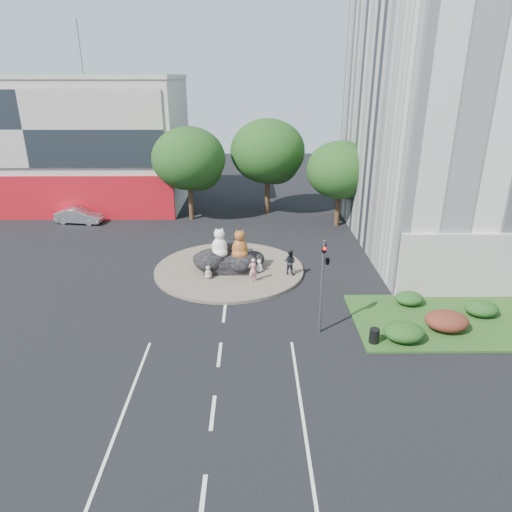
% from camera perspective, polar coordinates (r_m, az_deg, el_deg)
% --- Properties ---
extents(ground, '(120.00, 120.00, 0.00)m').
position_cam_1_polar(ground, '(22.12, -4.58, -12.17)').
color(ground, black).
rests_on(ground, ground).
extents(roundabout_island, '(10.00, 10.00, 0.20)m').
position_cam_1_polar(roundabout_island, '(30.88, -3.36, -1.65)').
color(roundabout_island, brown).
rests_on(roundabout_island, ground).
extents(rock_plinth, '(3.20, 2.60, 0.90)m').
position_cam_1_polar(rock_plinth, '(30.67, -3.38, -0.71)').
color(rock_plinth, black).
rests_on(rock_plinth, roundabout_island).
extents(shophouse_block, '(25.20, 12.30, 17.40)m').
position_cam_1_polar(shophouse_block, '(50.59, -23.88, 12.91)').
color(shophouse_block, beige).
rests_on(shophouse_block, ground).
extents(grass_verge, '(10.00, 6.00, 0.12)m').
position_cam_1_polar(grass_verge, '(26.71, 22.77, -7.46)').
color(grass_verge, '#224416').
rests_on(grass_verge, ground).
extents(tree_left, '(6.46, 6.46, 8.27)m').
position_cam_1_polar(tree_left, '(41.38, -8.29, 11.61)').
color(tree_left, '#382314').
rests_on(tree_left, ground).
extents(tree_mid, '(6.84, 6.84, 8.76)m').
position_cam_1_polar(tree_mid, '(42.96, 1.56, 12.60)').
color(tree_mid, '#382314').
rests_on(tree_mid, ground).
extents(tree_right, '(5.70, 5.70, 7.30)m').
position_cam_1_polar(tree_right, '(39.87, 10.54, 10.19)').
color(tree_right, '#382314').
rests_on(tree_right, ground).
extents(hedge_near_green, '(2.00, 1.60, 0.90)m').
position_cam_1_polar(hedge_near_green, '(23.79, 18.01, -9.04)').
color(hedge_near_green, '#153C13').
rests_on(hedge_near_green, grass_verge).
extents(hedge_red, '(2.20, 1.76, 0.99)m').
position_cam_1_polar(hedge_red, '(25.46, 22.74, -7.49)').
color(hedge_red, '#491413').
rests_on(hedge_red, grass_verge).
extents(hedge_mid_green, '(1.80, 1.44, 0.81)m').
position_cam_1_polar(hedge_mid_green, '(27.74, 26.34, -5.89)').
color(hedge_mid_green, '#153C13').
rests_on(hedge_mid_green, grass_verge).
extents(hedge_back_green, '(1.60, 1.28, 0.72)m').
position_cam_1_polar(hedge_back_green, '(27.46, 18.62, -5.05)').
color(hedge_back_green, '#153C13').
rests_on(hedge_back_green, grass_verge).
extents(traffic_light, '(0.44, 1.24, 5.00)m').
position_cam_1_polar(traffic_light, '(22.38, 8.62, -1.40)').
color(traffic_light, '#595B60').
rests_on(traffic_light, ground).
extents(street_lamp, '(2.34, 0.22, 8.06)m').
position_cam_1_polar(street_lamp, '(29.66, 21.90, 4.94)').
color(street_lamp, '#595B60').
rests_on(street_lamp, ground).
extents(cat_white, '(1.32, 1.18, 2.01)m').
position_cam_1_polar(cat_white, '(29.98, -4.58, 1.70)').
color(cat_white, white).
rests_on(cat_white, rock_plinth).
extents(cat_tabby, '(1.21, 1.05, 2.00)m').
position_cam_1_polar(cat_tabby, '(29.65, -2.04, 1.52)').
color(cat_tabby, '#AD5224').
rests_on(cat_tabby, rock_plinth).
extents(kitten_calico, '(0.60, 0.54, 0.88)m').
position_cam_1_polar(kitten_calico, '(29.25, -5.99, -1.96)').
color(kitten_calico, beige).
rests_on(kitten_calico, roundabout_island).
extents(kitten_white, '(0.70, 0.68, 0.89)m').
position_cam_1_polar(kitten_white, '(30.05, 0.37, -1.16)').
color(kitten_white, white).
rests_on(kitten_white, roundabout_island).
extents(pedestrian_pink, '(0.66, 0.54, 1.54)m').
position_cam_1_polar(pedestrian_pink, '(28.53, -0.38, -1.74)').
color(pedestrian_pink, '#D2888A').
rests_on(pedestrian_pink, roundabout_island).
extents(pedestrian_dark, '(1.02, 0.95, 1.67)m').
position_cam_1_polar(pedestrian_dark, '(29.64, 4.25, -0.75)').
color(pedestrian_dark, black).
rests_on(pedestrian_dark, roundabout_island).
extents(parked_car, '(4.29, 2.01, 1.36)m').
position_cam_1_polar(parked_car, '(43.62, -21.23, 4.70)').
color(parked_car, '#B0B2B9').
rests_on(parked_car, ground).
extents(litter_bin, '(0.56, 0.56, 0.74)m').
position_cam_1_polar(litter_bin, '(23.26, 14.56, -9.62)').
color(litter_bin, black).
rests_on(litter_bin, grass_verge).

